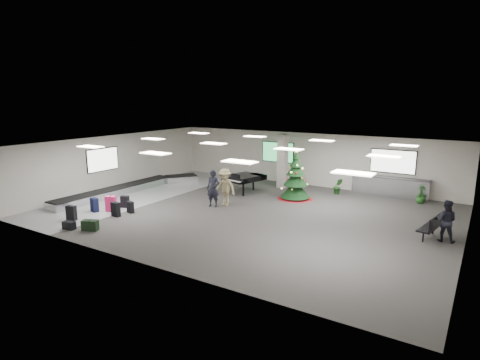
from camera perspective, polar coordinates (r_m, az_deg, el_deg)
The scene contains 20 objects.
ground at distance 19.09m, azimuth 1.25°, elevation -4.55°, with size 18.00×18.00×0.00m, color #343330.
room_envelope at distance 19.33m, azimuth 1.32°, elevation 2.74°, with size 18.02×14.02×3.21m.
baggage_carousel at distance 23.83m, azimuth -15.28°, elevation -1.12°, with size 2.28×9.71×0.43m.
service_counter at distance 23.32m, azimuth 20.53°, elevation -0.90°, with size 4.05×0.65×1.08m.
suitcase_0 at distance 19.24m, azimuth -22.85°, elevation -4.35°, with size 0.47×0.34×0.68m.
suitcase_1 at distance 19.18m, azimuth -17.27°, elevation -4.00°, with size 0.44×0.25×0.68m.
pink_suitcase at distance 20.06m, azimuth -17.88°, elevation -3.22°, with size 0.54×0.41×0.77m.
suitcase_3 at distance 19.57m, azimuth -15.34°, elevation -3.74°, with size 0.40×0.27×0.56m.
navy_suitcase at distance 20.26m, azimuth -20.00°, elevation -3.34°, with size 0.48×0.35×0.68m.
green_duffel at distance 17.59m, azimuth -20.54°, elevation -6.04°, with size 0.72×0.56×0.45m.
suitcase_8 at distance 20.54m, azimuth -16.05°, elevation -2.99°, with size 0.46×0.38×0.61m.
black_duffel at distance 18.06m, azimuth -23.14°, elevation -5.95°, with size 0.55×0.36×0.35m.
christmas_tree at distance 21.49m, azimuth 7.90°, elevation -0.26°, with size 1.89×1.89×2.70m.
grand_piano at distance 22.79m, azimuth 0.55°, elevation 0.30°, with size 1.98×2.34×1.16m.
bench at distance 17.13m, azimuth 25.62°, elevation -5.84°, with size 0.75×1.54×0.94m.
traveler_a at distance 19.83m, azimuth -3.84°, elevation -1.22°, with size 0.67×0.44×1.83m, color black.
traveler_b at distance 20.04m, azimuth -2.15°, elevation -1.01°, with size 1.21×0.69×1.87m, color #98895E.
traveler_bench at distance 16.96m, azimuth 27.21°, elevation -5.19°, with size 0.78×0.61×1.61m, color black.
potted_plant_left at distance 23.04m, azimuth 13.74°, elevation -0.87°, with size 0.50×0.40×0.90m, color #16461D.
potted_plant_right at distance 22.49m, azimuth 24.29°, elevation -1.97°, with size 0.48×0.48×0.85m, color #16461D.
Camera 1 is at (9.35, -15.75, 5.39)m, focal length 30.00 mm.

